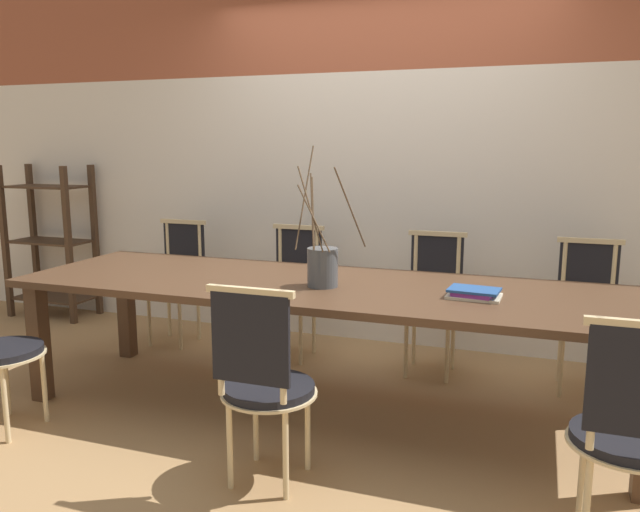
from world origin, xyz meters
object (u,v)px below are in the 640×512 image
Objects in this scene: chair_far_center at (433,299)px; shelving_rack at (51,242)px; vase_centerpiece at (323,266)px; chair_near_center at (631,429)px; book_stack at (474,293)px; dining_table at (320,296)px.

chair_far_center is 0.70× the size of shelving_rack.
vase_centerpiece is at bearing 63.31° from chair_far_center.
vase_centerpiece is at bearing 152.08° from chair_near_center.
book_stack is (0.34, -0.87, 0.27)m from chair_far_center.
chair_near_center is 3.44× the size of book_stack.
book_stack is at bearing 0.99° from vase_centerpiece.
vase_centerpiece is 0.57× the size of shelving_rack.
chair_near_center is 1.24× the size of vase_centerpiece.
dining_table is at bearing 150.60° from chair_near_center.
chair_far_center is 0.97m from book_stack.
vase_centerpiece reaches higher than chair_near_center.
shelving_rack reaches higher than book_stack.
dining_table is 3.69× the size of chair_near_center.
chair_near_center and chair_far_center have the same top height.
shelving_rack reaches higher than dining_table.
vase_centerpiece reaches higher than book_stack.
chair_near_center is 4.70m from shelving_rack.
chair_near_center reaches higher than dining_table.
dining_table is 4.57× the size of vase_centerpiece.
shelving_rack is (-3.33, 0.27, 0.16)m from chair_far_center.
chair_far_center is 3.34m from shelving_rack.
dining_table is 3.69× the size of chair_far_center.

